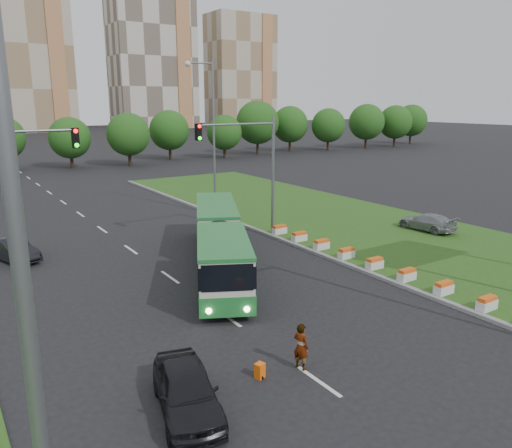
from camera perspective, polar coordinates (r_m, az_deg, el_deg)
ground at (r=23.25m, az=3.20°, el=-8.92°), size 360.00×360.00×0.00m
grass_median at (r=37.16m, az=12.05°, el=-0.35°), size 14.00×60.00×0.15m
median_kerb at (r=32.71m, az=3.42°, el=-1.97°), size 0.30×60.00×0.18m
lane_markings at (r=39.50m, az=-18.00°, el=-0.00°), size 0.20×100.00×0.01m
flower_planters at (r=27.89m, az=13.40°, el=-4.38°), size 1.10×18.10×0.60m
traffic_mast_median at (r=32.59m, az=-0.38°, el=7.43°), size 5.76×0.32×8.00m
street_lamps at (r=29.07m, az=-13.48°, el=7.56°), size 36.00×60.00×12.00m
tree_line at (r=75.85m, az=-15.96°, el=9.92°), size 120.00×8.00×9.00m
apartment_tower_ceast at (r=170.25m, az=-25.03°, el=18.00°), size 25.00×15.00×50.00m
apartment_tower_east at (r=181.01m, az=-11.77°, el=18.16°), size 27.00×15.00×47.00m
midrise_east at (r=196.59m, az=-1.77°, el=17.04°), size 24.00×14.00×40.00m
articulated_bus at (r=27.51m, az=-4.89°, el=-1.94°), size 2.37×15.17×2.50m
car_left_near at (r=15.62m, az=-7.92°, el=-18.29°), size 2.67×4.46×1.42m
car_left_far at (r=32.09m, az=-26.02°, el=-2.66°), size 2.61×4.20×1.31m
car_median at (r=37.08m, az=18.95°, el=0.24°), size 1.95×4.24×1.20m
pedestrian at (r=17.63m, az=5.17°, el=-13.76°), size 0.53×0.69×1.67m
shopping_trolley at (r=17.32m, az=0.43°, el=-16.42°), size 0.31×0.33×0.53m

